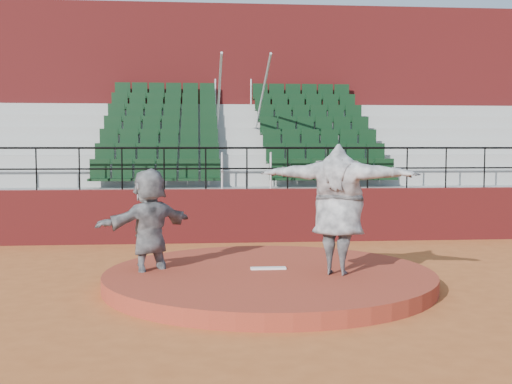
{
  "coord_description": "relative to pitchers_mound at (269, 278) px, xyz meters",
  "views": [
    {
      "loc": [
        -1.16,
        -10.55,
        2.32
      ],
      "look_at": [
        0.0,
        2.5,
        1.4
      ],
      "focal_mm": 45.0,
      "sensor_mm": 36.0,
      "label": 1
    }
  ],
  "objects": [
    {
      "name": "pitchers_mound",
      "position": [
        0.0,
        0.0,
        0.0
      ],
      "size": [
        5.5,
        5.5,
        0.25
      ],
      "primitive_type": "cylinder",
      "color": "maroon",
      "rests_on": "ground"
    },
    {
      "name": "pitcher",
      "position": [
        1.08,
        -0.37,
        1.19
      ],
      "size": [
        2.67,
        1.73,
        2.12
      ],
      "primitive_type": "imported",
      "rotation": [
        0.0,
        0.0,
        2.71
      ],
      "color": "black",
      "rests_on": "pitchers_mound"
    },
    {
      "name": "press_box_facade",
      "position": [
        0.0,
        12.6,
        3.43
      ],
      "size": [
        24.0,
        3.0,
        7.1
      ],
      "primitive_type": "cube",
      "color": "maroon",
      "rests_on": "ground"
    },
    {
      "name": "ground",
      "position": [
        0.0,
        0.0,
        -0.12
      ],
      "size": [
        90.0,
        90.0,
        0.0
      ],
      "primitive_type": "plane",
      "color": "#AF5727",
      "rests_on": "ground"
    },
    {
      "name": "boundary_wall",
      "position": [
        0.0,
        5.0,
        0.53
      ],
      "size": [
        24.0,
        0.3,
        1.3
      ],
      "primitive_type": "cube",
      "color": "maroon",
      "rests_on": "ground"
    },
    {
      "name": "seating_deck",
      "position": [
        0.0,
        8.65,
        1.32
      ],
      "size": [
        24.0,
        5.97,
        4.63
      ],
      "color": "#9C9B96",
      "rests_on": "ground"
    },
    {
      "name": "pitching_rubber",
      "position": [
        0.0,
        0.15,
        0.14
      ],
      "size": [
        0.6,
        0.15,
        0.03
      ],
      "primitive_type": "cube",
      "color": "white",
      "rests_on": "pitchers_mound"
    },
    {
      "name": "wall_railing",
      "position": [
        0.0,
        5.0,
        1.9
      ],
      "size": [
        24.04,
        0.05,
        1.03
      ],
      "color": "black",
      "rests_on": "boundary_wall"
    },
    {
      "name": "fielder",
      "position": [
        -2.0,
        0.27,
        0.86
      ],
      "size": [
        1.79,
        1.59,
        1.97
      ],
      "primitive_type": "imported",
      "rotation": [
        0.0,
        0.0,
        3.81
      ],
      "color": "black",
      "rests_on": "ground"
    }
  ]
}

